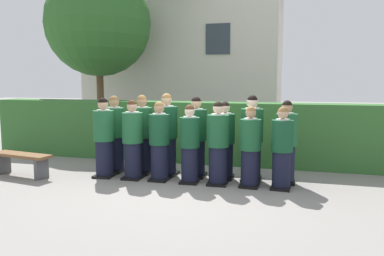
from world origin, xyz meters
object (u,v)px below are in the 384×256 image
(student_rear_row_6, at_px, (286,144))
(student_rear_row_1, at_px, (142,136))
(student_front_row_1, at_px, (133,141))
(wooden_bench, at_px, (22,160))
(student_rear_row_2, at_px, (167,136))
(student_rear_row_3, at_px, (196,139))
(student_rear_row_5, at_px, (252,140))
(student_front_row_0, at_px, (104,139))
(student_front_row_5, at_px, (250,149))
(student_front_row_2, at_px, (159,143))
(student_front_row_3, at_px, (190,146))
(student_rear_row_4, at_px, (225,142))
(student_front_row_6, at_px, (282,150))
(student_front_row_4, at_px, (218,145))
(student_rear_row_0, at_px, (115,136))

(student_rear_row_6, bearing_deg, student_rear_row_1, 179.63)
(student_front_row_1, height_order, wooden_bench, student_front_row_1)
(student_rear_row_2, relative_size, wooden_bench, 1.20)
(student_rear_row_3, distance_m, student_rear_row_6, 1.81)
(student_rear_row_5, relative_size, student_rear_row_6, 1.06)
(student_front_row_0, distance_m, student_front_row_5, 3.01)
(student_front_row_2, relative_size, student_rear_row_1, 0.94)
(student_front_row_5, bearing_deg, student_rear_row_5, 93.32)
(student_front_row_3, xyz_separation_m, student_rear_row_4, (0.59, 0.51, 0.02))
(student_front_row_6, distance_m, wooden_bench, 5.30)
(student_front_row_0, xyz_separation_m, student_front_row_1, (0.64, 0.01, -0.02))
(student_front_row_0, distance_m, student_rear_row_6, 3.67)
(student_front_row_5, height_order, student_rear_row_1, student_rear_row_1)
(student_front_row_5, xyz_separation_m, student_rear_row_2, (-1.79, 0.43, 0.10))
(student_rear_row_6, bearing_deg, student_front_row_0, -172.72)
(student_rear_row_1, distance_m, student_rear_row_5, 2.33)
(student_front_row_2, height_order, student_rear_row_2, student_rear_row_2)
(student_rear_row_3, bearing_deg, student_front_row_3, -89.69)
(student_front_row_2, xyz_separation_m, student_rear_row_2, (0.01, 0.43, 0.07))
(student_front_row_1, xyz_separation_m, student_front_row_5, (2.37, 0.02, -0.04))
(student_rear_row_6, xyz_separation_m, wooden_bench, (-5.33, -0.90, -0.42))
(student_front_row_0, xyz_separation_m, student_rear_row_1, (0.65, 0.49, 0.02))
(student_front_row_4, distance_m, student_rear_row_6, 1.33)
(student_front_row_4, bearing_deg, student_front_row_5, 0.24)
(wooden_bench, bearing_deg, student_rear_row_0, 27.97)
(student_front_row_0, height_order, student_front_row_4, student_front_row_0)
(student_front_row_4, height_order, student_rear_row_0, student_rear_row_0)
(student_front_row_1, bearing_deg, student_rear_row_3, 22.79)
(student_front_row_5, bearing_deg, student_front_row_1, -179.51)
(student_rear_row_3, bearing_deg, student_rear_row_4, 0.15)
(student_rear_row_0, relative_size, student_rear_row_1, 0.99)
(student_front_row_0, height_order, student_rear_row_4, student_front_row_0)
(student_rear_row_1, bearing_deg, student_rear_row_3, 1.44)
(student_rear_row_1, height_order, wooden_bench, student_rear_row_1)
(student_front_row_1, height_order, student_rear_row_5, student_rear_row_5)
(student_front_row_0, bearing_deg, student_front_row_6, 0.59)
(student_front_row_3, height_order, student_rear_row_4, student_rear_row_4)
(student_front_row_3, distance_m, wooden_bench, 3.57)
(student_front_row_2, xyz_separation_m, student_rear_row_5, (1.77, 0.48, 0.06))
(student_front_row_2, distance_m, wooden_bench, 2.95)
(student_front_row_2, bearing_deg, student_rear_row_6, 10.08)
(student_front_row_4, height_order, student_rear_row_3, student_rear_row_3)
(student_front_row_4, xyz_separation_m, student_rear_row_5, (0.59, 0.48, 0.05))
(student_front_row_0, relative_size, student_front_row_2, 1.04)
(student_front_row_3, relative_size, student_front_row_5, 1.01)
(student_front_row_6, relative_size, student_rear_row_0, 0.91)
(student_front_row_4, relative_size, student_front_row_6, 1.05)
(student_front_row_5, height_order, student_rear_row_3, student_rear_row_3)
(student_rear_row_2, xyz_separation_m, student_rear_row_6, (2.43, 0.00, -0.06))
(student_front_row_5, height_order, student_rear_row_5, student_rear_row_5)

